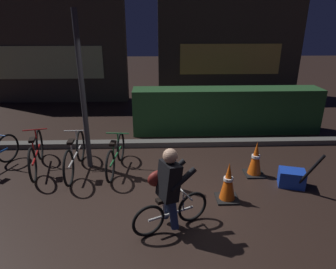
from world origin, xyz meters
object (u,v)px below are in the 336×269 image
(street_post, at_px, (83,94))
(cyclist, at_px, (169,190))
(traffic_cone_far, at_px, (256,159))
(parked_bike_center_right, at_px, (116,155))
(parked_bike_left_mid, at_px, (36,153))
(blue_crate, at_px, (291,178))
(parked_bike_center_left, at_px, (75,155))
(traffic_cone_near, at_px, (228,182))
(closed_umbrella, at_px, (309,173))

(street_post, distance_m, cyclist, 2.65)
(street_post, height_order, traffic_cone_far, street_post)
(street_post, bearing_deg, parked_bike_center_right, -18.55)
(parked_bike_left_mid, xyz_separation_m, blue_crate, (4.77, -0.80, -0.19))
(street_post, height_order, parked_bike_center_right, street_post)
(parked_bike_center_right, xyz_separation_m, traffic_cone_far, (2.67, -0.28, 0.01))
(traffic_cone_far, bearing_deg, parked_bike_left_mid, 174.98)
(parked_bike_center_left, height_order, traffic_cone_far, parked_bike_center_left)
(traffic_cone_far, bearing_deg, traffic_cone_near, -130.61)
(closed_umbrella, bearing_deg, parked_bike_center_left, -144.58)
(parked_bike_center_right, height_order, closed_umbrella, closed_umbrella)
(street_post, height_order, blue_crate, street_post)
(closed_umbrella, bearing_deg, traffic_cone_far, -176.76)
(parked_bike_center_left, height_order, parked_bike_center_right, parked_bike_center_left)
(closed_umbrella, bearing_deg, parked_bike_left_mid, -144.09)
(parked_bike_center_right, bearing_deg, parked_bike_center_left, 98.83)
(parked_bike_center_left, distance_m, closed_umbrella, 4.23)
(street_post, relative_size, blue_crate, 6.79)
(street_post, relative_size, parked_bike_left_mid, 1.86)
(traffic_cone_far, relative_size, closed_umbrella, 0.79)
(blue_crate, bearing_deg, parked_bike_left_mid, 170.49)
(cyclist, bearing_deg, parked_bike_center_right, 92.88)
(parked_bike_center_left, height_order, cyclist, cyclist)
(blue_crate, bearing_deg, parked_bike_center_right, 167.50)
(parked_bike_center_left, bearing_deg, traffic_cone_near, -112.85)
(blue_crate, relative_size, closed_umbrella, 0.52)
(parked_bike_center_right, bearing_deg, cyclist, -145.87)
(blue_crate, bearing_deg, traffic_cone_far, 141.39)
(parked_bike_left_mid, distance_m, traffic_cone_far, 4.25)
(parked_bike_left_mid, distance_m, parked_bike_center_right, 1.57)
(parked_bike_left_mid, relative_size, parked_bike_center_right, 1.07)
(parked_bike_center_left, distance_m, traffic_cone_near, 2.94)
(street_post, bearing_deg, traffic_cone_far, -8.31)
(parked_bike_left_mid, height_order, traffic_cone_far, parked_bike_left_mid)
(parked_bike_center_right, bearing_deg, parked_bike_left_mid, 92.50)
(parked_bike_center_right, bearing_deg, street_post, 77.19)
(traffic_cone_far, bearing_deg, parked_bike_center_right, 173.94)
(street_post, xyz_separation_m, parked_bike_center_left, (-0.21, -0.23, -1.15))
(street_post, xyz_separation_m, blue_crate, (3.77, -0.90, -1.34))
(street_post, height_order, closed_umbrella, street_post)
(parked_bike_center_left, distance_m, traffic_cone_far, 3.46)
(parked_bike_center_left, height_order, blue_crate, parked_bike_center_left)
(parked_bike_center_right, distance_m, traffic_cone_far, 2.69)
(traffic_cone_near, bearing_deg, cyclist, -145.63)
(cyclist, bearing_deg, traffic_cone_near, 8.86)
(blue_crate, distance_m, cyclist, 2.53)
(parked_bike_left_mid, bearing_deg, traffic_cone_far, -107.88)
(traffic_cone_near, xyz_separation_m, closed_umbrella, (1.39, 0.15, 0.06))
(parked_bike_left_mid, distance_m, traffic_cone_near, 3.73)
(street_post, relative_size, closed_umbrella, 3.51)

